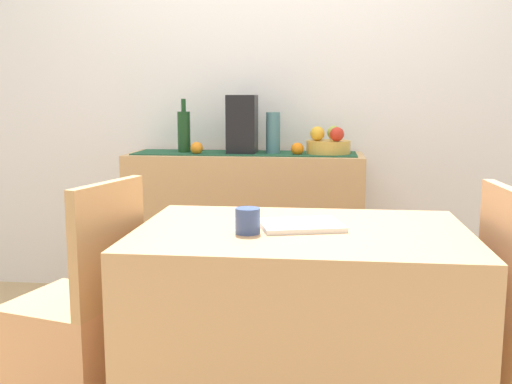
# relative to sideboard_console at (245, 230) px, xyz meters

# --- Properties ---
(ground_plane) EXTENTS (6.40, 6.40, 0.02)m
(ground_plane) POSITION_rel_sideboard_console_xyz_m (0.12, -0.92, -0.45)
(ground_plane) COLOR tan
(ground_plane) RESTS_ON ground
(room_wall_rear) EXTENTS (6.40, 0.06, 2.70)m
(room_wall_rear) POSITION_rel_sideboard_console_xyz_m (0.12, 0.26, 0.91)
(room_wall_rear) COLOR white
(room_wall_rear) RESTS_ON ground
(sideboard_console) EXTENTS (1.32, 0.42, 0.88)m
(sideboard_console) POSITION_rel_sideboard_console_xyz_m (0.00, 0.00, 0.00)
(sideboard_console) COLOR tan
(sideboard_console) RESTS_ON ground
(table_runner) EXTENTS (1.24, 0.32, 0.01)m
(table_runner) POSITION_rel_sideboard_console_xyz_m (0.00, 0.00, 0.44)
(table_runner) COLOR #1D4D32
(table_runner) RESTS_ON sideboard_console
(fruit_bowl) EXTENTS (0.24, 0.24, 0.07)m
(fruit_bowl) POSITION_rel_sideboard_console_xyz_m (0.47, 0.00, 0.48)
(fruit_bowl) COLOR gold
(fruit_bowl) RESTS_ON table_runner
(apple_left) EXTENTS (0.08, 0.08, 0.08)m
(apple_left) POSITION_rel_sideboard_console_xyz_m (0.51, -0.06, 0.56)
(apple_left) COLOR red
(apple_left) RESTS_ON fruit_bowl
(apple_right) EXTENTS (0.08, 0.08, 0.08)m
(apple_right) POSITION_rel_sideboard_console_xyz_m (0.40, -0.02, 0.56)
(apple_right) COLOR gold
(apple_right) RESTS_ON fruit_bowl
(apple_front) EXTENTS (0.08, 0.08, 0.08)m
(apple_front) POSITION_rel_sideboard_console_xyz_m (0.50, 0.06, 0.56)
(apple_front) COLOR #9AB244
(apple_front) RESTS_ON fruit_bowl
(apple_center) EXTENTS (0.07, 0.07, 0.07)m
(apple_center) POSITION_rel_sideboard_console_xyz_m (0.40, 0.05, 0.55)
(apple_center) COLOR gold
(apple_center) RESTS_ON fruit_bowl
(wine_bottle) EXTENTS (0.07, 0.07, 0.31)m
(wine_bottle) POSITION_rel_sideboard_console_xyz_m (-0.35, 0.00, 0.56)
(wine_bottle) COLOR #1A401D
(wine_bottle) RESTS_ON sideboard_console
(coffee_maker) EXTENTS (0.16, 0.18, 0.33)m
(coffee_maker) POSITION_rel_sideboard_console_xyz_m (-0.02, 0.00, 0.60)
(coffee_maker) COLOR black
(coffee_maker) RESTS_ON sideboard_console
(ceramic_vase) EXTENTS (0.08, 0.08, 0.23)m
(ceramic_vase) POSITION_rel_sideboard_console_xyz_m (0.16, 0.00, 0.56)
(ceramic_vase) COLOR #46757D
(ceramic_vase) RESTS_ON sideboard_console
(orange_loose_near_bowl) EXTENTS (0.07, 0.07, 0.07)m
(orange_loose_near_bowl) POSITION_rel_sideboard_console_xyz_m (-0.26, -0.08, 0.48)
(orange_loose_near_bowl) COLOR orange
(orange_loose_near_bowl) RESTS_ON sideboard_console
(orange_loose_mid) EXTENTS (0.07, 0.07, 0.07)m
(orange_loose_mid) POSITION_rel_sideboard_console_xyz_m (0.30, -0.06, 0.47)
(orange_loose_mid) COLOR orange
(orange_loose_mid) RESTS_ON sideboard_console
(dining_table) EXTENTS (1.16, 0.79, 0.74)m
(dining_table) POSITION_rel_sideboard_console_xyz_m (0.37, -1.27, -0.07)
(dining_table) COLOR tan
(dining_table) RESTS_ON ground
(open_book) EXTENTS (0.33, 0.28, 0.02)m
(open_book) POSITION_rel_sideboard_console_xyz_m (0.37, -1.25, 0.31)
(open_book) COLOR white
(open_book) RESTS_ON dining_table
(coffee_cup) EXTENTS (0.08, 0.08, 0.09)m
(coffee_cup) POSITION_rel_sideboard_console_xyz_m (0.19, -1.36, 0.34)
(coffee_cup) COLOR #3A5085
(coffee_cup) RESTS_ON dining_table
(chair_near_window) EXTENTS (0.49, 0.49, 0.90)m
(chair_near_window) POSITION_rel_sideboard_console_xyz_m (-0.47, -1.28, -0.17)
(chair_near_window) COLOR tan
(chair_near_window) RESTS_ON ground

